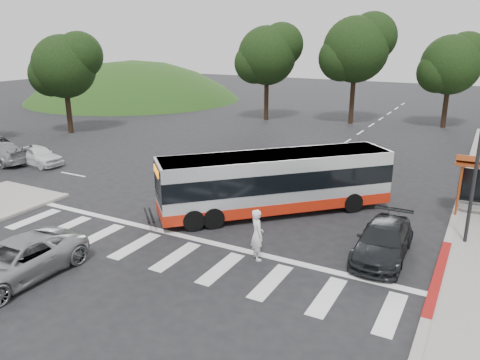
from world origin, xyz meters
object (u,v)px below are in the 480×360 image
Objects in this scene: dark_sedan at (383,241)px; silver_suv_south at (16,261)px; pedestrian at (257,235)px; transit_bus at (276,184)px.

silver_suv_south reaches higher than dark_sedan.
pedestrian is at bearing 39.16° from silver_suv_south.
transit_bus reaches higher than pedestrian.
dark_sedan is (5.55, -2.37, -0.77)m from transit_bus.
silver_suv_south is (-10.69, -7.76, 0.04)m from dark_sedan.
silver_suv_south is (-6.58, -5.32, -0.30)m from pedestrian.
transit_bus is 2.45× the size of dark_sedan.
transit_bus is 6.08m from dark_sedan.
transit_bus is 2.21× the size of silver_suv_south.
silver_suv_south is at bearing -145.49° from dark_sedan.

